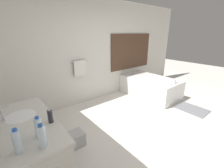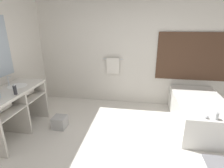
# 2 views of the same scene
# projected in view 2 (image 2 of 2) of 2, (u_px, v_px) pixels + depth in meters

# --- Properties ---
(ground_plane) EXTENTS (16.00, 16.00, 0.00)m
(ground_plane) POSITION_uv_depth(u_px,v_px,m) (110.00, 163.00, 2.63)
(ground_plane) COLOR silver
(ground_plane) RESTS_ON ground
(wall_back_with_blinds) EXTENTS (7.40, 0.13, 2.70)m
(wall_back_with_blinds) POSITION_uv_depth(u_px,v_px,m) (128.00, 51.00, 4.25)
(wall_back_with_blinds) COLOR silver
(wall_back_with_blinds) RESTS_ON ground_plane
(vanity_counter) EXTENTS (0.63, 1.31, 0.89)m
(vanity_counter) POSITION_uv_depth(u_px,v_px,m) (14.00, 102.00, 3.18)
(vanity_counter) COLOR silver
(vanity_counter) RESTS_ON ground_plane
(sink_faucet) EXTENTS (0.09, 0.04, 0.18)m
(sink_faucet) POSITION_uv_depth(u_px,v_px,m) (8.00, 81.00, 3.25)
(sink_faucet) COLOR silver
(sink_faucet) RESTS_ON vanity_counter
(bathtub) EXTENTS (0.95, 1.69, 0.68)m
(bathtub) POSITION_uv_depth(u_px,v_px,m) (199.00, 111.00, 3.54)
(bathtub) COLOR white
(bathtub) RESTS_ON ground_plane
(soap_dispenser) EXTENTS (0.06, 0.06, 0.18)m
(soap_dispenser) POSITION_uv_depth(u_px,v_px,m) (15.00, 90.00, 2.85)
(soap_dispenser) COLOR #28282D
(soap_dispenser) RESTS_ON vanity_counter
(waste_bin) EXTENTS (0.25, 0.25, 0.24)m
(waste_bin) POSITION_uv_depth(u_px,v_px,m) (60.00, 122.00, 3.48)
(waste_bin) COLOR #B2B2B2
(waste_bin) RESTS_ON ground_plane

